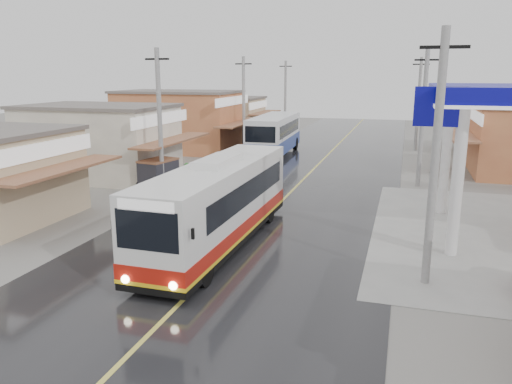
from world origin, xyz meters
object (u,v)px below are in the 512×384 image
Objects in this scene: cyclist at (189,188)px; tyre_stack at (132,202)px; second_bus at (274,134)px; tricycle_near at (158,173)px; coach_bus at (219,203)px.

cyclist is 3.07m from tyre_stack.
second_bus is 3.78× the size of tricycle_near.
cyclist is (-0.56, -15.96, -1.06)m from second_bus.
coach_bus is 7.51m from cyclist.
second_bus is 10.97× the size of tyre_stack.
tricycle_near is at bearing -104.98° from second_bus.
second_bus is 16.00m from cyclist.
tyre_stack is (0.38, -3.67, -0.81)m from tricycle_near.
cyclist is (-4.12, 6.20, -1.01)m from coach_bus.
cyclist is at bearing 41.38° from tyre_stack.
tricycle_near reaches higher than tyre_stack.
second_bus is 4.75× the size of cyclist.
tyre_stack is at bearing -130.48° from cyclist.
coach_bus is 5.43× the size of cyclist.
second_bus reaches higher than tyre_stack.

